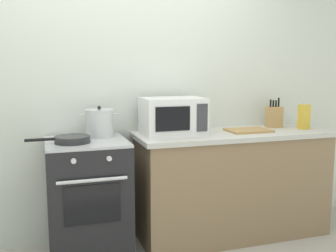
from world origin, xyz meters
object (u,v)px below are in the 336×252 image
(stove, at_px, (88,199))
(cutting_board, at_px, (248,130))
(knife_block, at_px, (274,117))
(pasta_box, at_px, (304,117))
(microwave, at_px, (173,116))
(stock_pot, at_px, (99,123))
(frying_pan, at_px, (72,139))

(stove, height_order, cutting_board, cutting_board)
(knife_block, xyz_separation_m, pasta_box, (0.20, -0.17, 0.01))
(knife_block, bearing_deg, stove, -175.30)
(cutting_board, bearing_deg, stove, -179.95)
(microwave, relative_size, pasta_box, 2.27)
(knife_block, bearing_deg, pasta_box, -41.02)
(stove, distance_m, pasta_box, 1.99)
(stock_pot, bearing_deg, microwave, -5.67)
(cutting_board, bearing_deg, frying_pan, -177.33)
(stock_pot, bearing_deg, stove, -131.33)
(microwave, distance_m, cutting_board, 0.68)
(frying_pan, distance_m, cutting_board, 1.49)
(stove, distance_m, microwave, 0.94)
(microwave, xyz_separation_m, knife_block, (1.00, 0.06, -0.05))
(microwave, bearing_deg, frying_pan, -169.88)
(pasta_box, bearing_deg, cutting_board, 176.80)
(stock_pot, xyz_separation_m, frying_pan, (-0.23, -0.21, -0.08))
(stock_pot, distance_m, pasta_box, 1.80)
(stove, distance_m, stock_pot, 0.60)
(stock_pot, distance_m, knife_block, 1.59)
(microwave, height_order, pasta_box, microwave)
(frying_pan, height_order, pasta_box, pasta_box)
(frying_pan, height_order, microwave, microwave)
(cutting_board, xyz_separation_m, pasta_box, (0.54, -0.03, 0.10))
(stove, relative_size, frying_pan, 2.01)
(pasta_box, bearing_deg, microwave, 174.85)
(stock_pot, relative_size, cutting_board, 0.86)
(stove, xyz_separation_m, microwave, (0.71, 0.08, 0.61))
(stove, bearing_deg, knife_block, 4.70)
(cutting_board, height_order, knife_block, knife_block)
(stove, distance_m, knife_block, 1.81)
(stove, bearing_deg, stock_pot, 48.67)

